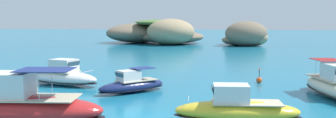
# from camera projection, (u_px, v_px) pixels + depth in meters

# --- Properties ---
(ground_plane) EXTENTS (400.00, 400.00, 0.00)m
(ground_plane) POSITION_uv_depth(u_px,v_px,m) (141.00, 118.00, 24.08)
(ground_plane) COLOR #197093
(islet_large) EXTENTS (28.68, 25.74, 6.19)m
(islet_large) POSITION_uv_depth(u_px,v_px,m) (158.00, 33.00, 97.64)
(islet_large) COLOR #756651
(islet_large) RESTS_ON ground
(islet_small) EXTENTS (12.55, 15.57, 5.63)m
(islet_small) POSITION_uv_depth(u_px,v_px,m) (245.00, 35.00, 89.67)
(islet_small) COLOR #9E8966
(islet_small) RESTS_ON ground
(motorboat_red) EXTENTS (10.72, 4.37, 3.26)m
(motorboat_red) POSITION_uv_depth(u_px,v_px,m) (15.00, 107.00, 22.39)
(motorboat_red) COLOR red
(motorboat_red) RESTS_ON ground
(motorboat_yellow) EXTENTS (7.76, 2.83, 2.25)m
(motorboat_yellow) POSITION_uv_depth(u_px,v_px,m) (236.00, 109.00, 23.11)
(motorboat_yellow) COLOR yellow
(motorboat_yellow) RESTS_ON ground
(motorboat_white) EXTENTS (8.60, 4.83, 2.43)m
(motorboat_white) POSITION_uv_depth(u_px,v_px,m) (61.00, 76.00, 36.05)
(motorboat_white) COLOR white
(motorboat_white) RESTS_ON ground
(motorboat_cream) EXTENTS (4.38, 9.40, 2.83)m
(motorboat_cream) POSITION_uv_depth(u_px,v_px,m) (335.00, 86.00, 30.21)
(motorboat_cream) COLOR beige
(motorboat_cream) RESTS_ON ground
(motorboat_navy) EXTENTS (5.78, 5.86, 1.99)m
(motorboat_navy) POSITION_uv_depth(u_px,v_px,m) (132.00, 85.00, 32.38)
(motorboat_navy) COLOR navy
(motorboat_navy) RESTS_ON ground
(channel_buoy) EXTENTS (0.56, 0.56, 1.48)m
(channel_buoy) POSITION_uv_depth(u_px,v_px,m) (259.00, 80.00, 37.07)
(channel_buoy) COLOR #E54C19
(channel_buoy) RESTS_ON ground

